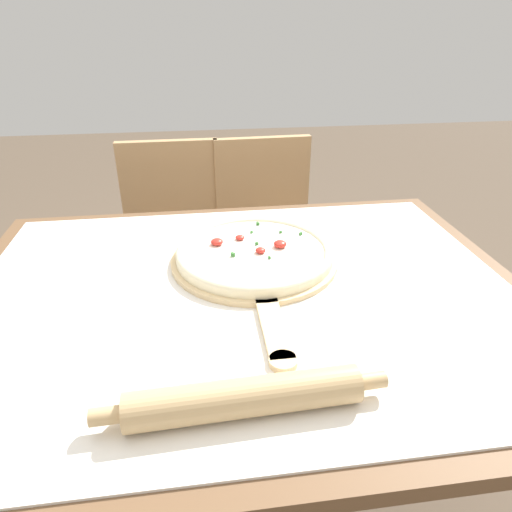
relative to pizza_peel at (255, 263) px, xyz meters
The scene contains 7 objects.
dining_table 0.17m from the pizza_peel, 108.24° to the right, with size 1.23×0.96×0.77m.
towel_cloth 0.11m from the pizza_peel, 108.24° to the right, with size 1.15×0.88×0.00m.
pizza_peel is the anchor object (origin of this frame).
pizza 0.03m from the pizza_peel, 90.12° to the left, with size 0.37×0.37×0.04m.
rolling_pin 0.45m from the pizza_peel, 99.82° to the right, with size 0.44×0.07×0.06m.
chair_left 0.80m from the pizza_peel, 107.46° to the left, with size 0.40×0.40×0.88m.
chair_right 0.78m from the pizza_peel, 78.86° to the left, with size 0.42×0.42×0.88m.
Camera 1 is at (-0.09, -0.82, 1.30)m, focal length 32.00 mm.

